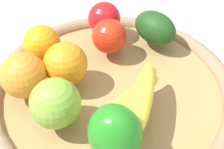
{
  "coord_description": "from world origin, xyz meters",
  "views": [
    {
      "loc": [
        -0.21,
        -0.34,
        0.44
      ],
      "look_at": [
        0.0,
        0.0,
        0.05
      ],
      "focal_mm": 50.71,
      "sensor_mm": 36.0,
      "label": 1
    }
  ],
  "objects_px": {
    "orange_0": "(65,64)",
    "orange_1": "(23,75)",
    "banana_bunch": "(136,99)",
    "orange_2": "(42,43)",
    "avocado": "(155,28)",
    "apple_2": "(55,103)",
    "apple_0": "(109,36)",
    "bell_pepper": "(115,133)",
    "apple_1": "(104,18)"
  },
  "relations": [
    {
      "from": "orange_0",
      "to": "orange_1",
      "type": "distance_m",
      "value": 0.07
    },
    {
      "from": "avocado",
      "to": "apple_1",
      "type": "bearing_deg",
      "value": 131.84
    },
    {
      "from": "orange_0",
      "to": "bell_pepper",
      "type": "xyz_separation_m",
      "value": [
        -0.01,
        -0.17,
        0.01
      ]
    },
    {
      "from": "banana_bunch",
      "to": "apple_2",
      "type": "height_order",
      "value": "apple_2"
    },
    {
      "from": "orange_2",
      "to": "orange_0",
      "type": "bearing_deg",
      "value": -81.89
    },
    {
      "from": "banana_bunch",
      "to": "bell_pepper",
      "type": "height_order",
      "value": "bell_pepper"
    },
    {
      "from": "apple_2",
      "to": "apple_0",
      "type": "bearing_deg",
      "value": 33.83
    },
    {
      "from": "apple_1",
      "to": "orange_2",
      "type": "height_order",
      "value": "orange_2"
    },
    {
      "from": "banana_bunch",
      "to": "orange_2",
      "type": "height_order",
      "value": "orange_2"
    },
    {
      "from": "banana_bunch",
      "to": "orange_1",
      "type": "relative_size",
      "value": 2.05
    },
    {
      "from": "orange_0",
      "to": "bell_pepper",
      "type": "distance_m",
      "value": 0.17
    },
    {
      "from": "banana_bunch",
      "to": "apple_0",
      "type": "xyz_separation_m",
      "value": [
        0.05,
        0.16,
        0.01
      ]
    },
    {
      "from": "apple_2",
      "to": "avocado",
      "type": "relative_size",
      "value": 0.85
    },
    {
      "from": "apple_2",
      "to": "avocado",
      "type": "height_order",
      "value": "apple_2"
    },
    {
      "from": "apple_0",
      "to": "apple_1",
      "type": "bearing_deg",
      "value": 68.32
    },
    {
      "from": "banana_bunch",
      "to": "apple_2",
      "type": "xyz_separation_m",
      "value": [
        -0.12,
        0.05,
        0.01
      ]
    },
    {
      "from": "apple_1",
      "to": "apple_2",
      "type": "relative_size",
      "value": 0.86
    },
    {
      "from": "orange_2",
      "to": "avocado",
      "type": "xyz_separation_m",
      "value": [
        0.22,
        -0.07,
        -0.0
      ]
    },
    {
      "from": "apple_0",
      "to": "apple_1",
      "type": "distance_m",
      "value": 0.06
    },
    {
      "from": "apple_0",
      "to": "bell_pepper",
      "type": "height_order",
      "value": "bell_pepper"
    },
    {
      "from": "orange_2",
      "to": "avocado",
      "type": "bearing_deg",
      "value": -17.37
    },
    {
      "from": "orange_2",
      "to": "avocado",
      "type": "relative_size",
      "value": 0.75
    },
    {
      "from": "orange_2",
      "to": "bell_pepper",
      "type": "xyz_separation_m",
      "value": [
        0.0,
        -0.25,
        0.01
      ]
    },
    {
      "from": "orange_0",
      "to": "apple_1",
      "type": "bearing_deg",
      "value": 34.77
    },
    {
      "from": "banana_bunch",
      "to": "apple_1",
      "type": "relative_size",
      "value": 2.34
    },
    {
      "from": "banana_bunch",
      "to": "orange_1",
      "type": "distance_m",
      "value": 0.19
    },
    {
      "from": "orange_0",
      "to": "apple_2",
      "type": "distance_m",
      "value": 0.09
    },
    {
      "from": "orange_0",
      "to": "avocado",
      "type": "bearing_deg",
      "value": 3.33
    },
    {
      "from": "apple_1",
      "to": "bell_pepper",
      "type": "xyz_separation_m",
      "value": [
        -0.14,
        -0.27,
        0.01
      ]
    },
    {
      "from": "banana_bunch",
      "to": "bell_pepper",
      "type": "bearing_deg",
      "value": -144.61
    },
    {
      "from": "orange_0",
      "to": "apple_0",
      "type": "relative_size",
      "value": 1.13
    },
    {
      "from": "apple_2",
      "to": "orange_1",
      "type": "relative_size",
      "value": 1.02
    },
    {
      "from": "banana_bunch",
      "to": "orange_1",
      "type": "xyz_separation_m",
      "value": [
        -0.14,
        0.13,
        0.01
      ]
    },
    {
      "from": "orange_0",
      "to": "apple_0",
      "type": "distance_m",
      "value": 0.11
    },
    {
      "from": "banana_bunch",
      "to": "avocado",
      "type": "bearing_deg",
      "value": 43.7
    },
    {
      "from": "bell_pepper",
      "to": "orange_1",
      "type": "xyz_separation_m",
      "value": [
        -0.07,
        0.18,
        -0.01
      ]
    },
    {
      "from": "apple_0",
      "to": "orange_2",
      "type": "height_order",
      "value": "orange_2"
    },
    {
      "from": "orange_0",
      "to": "apple_0",
      "type": "bearing_deg",
      "value": 16.99
    },
    {
      "from": "apple_0",
      "to": "orange_1",
      "type": "bearing_deg",
      "value": -172.65
    },
    {
      "from": "orange_0",
      "to": "orange_1",
      "type": "xyz_separation_m",
      "value": [
        -0.07,
        0.01,
        0.0
      ]
    },
    {
      "from": "orange_0",
      "to": "apple_0",
      "type": "xyz_separation_m",
      "value": [
        0.11,
        0.03,
        -0.0
      ]
    },
    {
      "from": "avocado",
      "to": "orange_2",
      "type": "bearing_deg",
      "value": 162.63
    },
    {
      "from": "orange_1",
      "to": "apple_2",
      "type": "bearing_deg",
      "value": -76.99
    },
    {
      "from": "orange_0",
      "to": "banana_bunch",
      "type": "relative_size",
      "value": 0.48
    },
    {
      "from": "bell_pepper",
      "to": "avocado",
      "type": "bearing_deg",
      "value": 109.87
    },
    {
      "from": "apple_2",
      "to": "orange_2",
      "type": "distance_m",
      "value": 0.16
    },
    {
      "from": "apple_1",
      "to": "orange_2",
      "type": "relative_size",
      "value": 0.97
    },
    {
      "from": "orange_2",
      "to": "banana_bunch",
      "type": "bearing_deg",
      "value": -69.83
    },
    {
      "from": "apple_1",
      "to": "orange_0",
      "type": "bearing_deg",
      "value": -145.23
    },
    {
      "from": "orange_0",
      "to": "banana_bunch",
      "type": "height_order",
      "value": "orange_0"
    }
  ]
}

